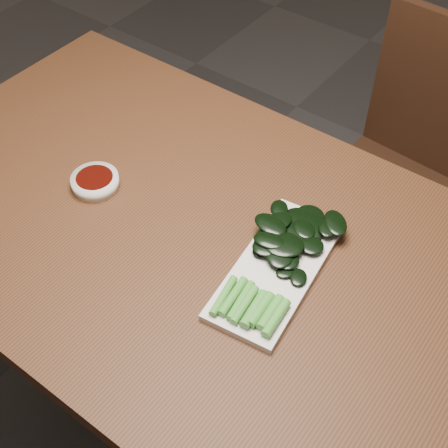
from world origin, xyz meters
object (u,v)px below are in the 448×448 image
Objects in this scene: serving_plate at (277,269)px; sauce_bowl at (95,182)px; gai_lan at (281,252)px; table at (205,258)px; chair_far at (415,182)px.

sauce_bowl is at bearing -174.99° from serving_plate.
gai_lan is at bearing 107.02° from serving_plate.
chair_far is (0.19, 0.66, -0.19)m from table.
sauce_bowl reaches higher than table.
chair_far is 0.70m from gai_lan.
table is at bearing 6.44° from sauce_bowl.
table is at bearing -177.28° from serving_plate.
sauce_bowl is at bearing -118.66° from chair_far.
table is 0.27m from sauce_bowl.
table is 1.57× the size of chair_far.
sauce_bowl is 0.29× the size of serving_plate.
chair_far is 2.66× the size of gai_lan.
chair_far is 0.71m from serving_plate.
chair_far is at bearing 86.83° from gai_lan.
serving_plate is (-0.03, -0.66, 0.27)m from chair_far.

